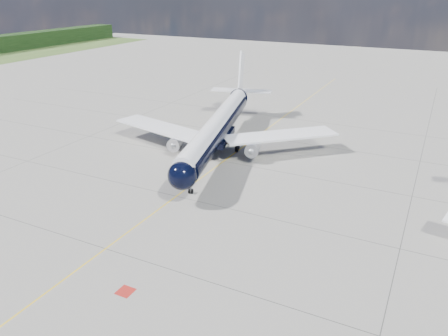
# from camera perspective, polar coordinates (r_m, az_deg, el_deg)

# --- Properties ---
(ground) EXTENTS (320.00, 320.00, 0.00)m
(ground) POSITION_cam_1_polar(r_m,az_deg,el_deg) (78.58, 1.59, 2.10)
(ground) COLOR gray
(ground) RESTS_ON ground
(taxiway_centerline) EXTENTS (0.16, 160.00, 0.01)m
(taxiway_centerline) POSITION_cam_1_polar(r_m,az_deg,el_deg) (74.38, -0.05, 0.89)
(taxiway_centerline) COLOR yellow
(taxiway_centerline) RESTS_ON ground
(red_marking) EXTENTS (1.60, 1.60, 0.01)m
(red_marking) POSITION_cam_1_polar(r_m,az_deg,el_deg) (45.41, -12.75, -15.44)
(red_marking) COLOR maroon
(red_marking) RESTS_ON ground
(main_airliner) EXTENTS (40.72, 50.41, 14.79)m
(main_airliner) POSITION_cam_1_polar(r_m,az_deg,el_deg) (78.28, -0.66, 5.58)
(main_airliner) COLOR black
(main_airliner) RESTS_ON ground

